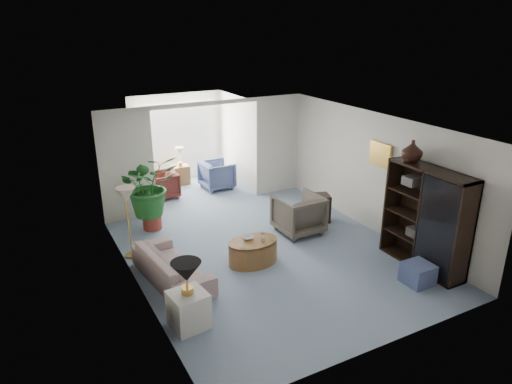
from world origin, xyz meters
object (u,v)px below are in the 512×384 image
entertainment_cabinet (426,219)px  sunroom_table (181,175)px  coffee_table (253,252)px  coffee_cup (263,239)px  wingback_chair (298,214)px  cabinet_urn (412,151)px  framed_picture (381,154)px  side_table_dark (317,208)px  table_lamp (186,272)px  ottoman (418,274)px  sunroom_chair_maroon (162,185)px  end_table (189,310)px  coffee_bowl (248,238)px  sofa (172,266)px  plant_pot (152,222)px  floor_lamp (126,195)px  sunroom_chair_blue (217,175)px

entertainment_cabinet → sunroom_table: (-2.34, 6.34, -0.66)m
coffee_table → coffee_cup: (0.15, -0.10, 0.27)m
wingback_chair → cabinet_urn: (1.20, -1.75, 1.63)m
wingback_chair → cabinet_urn: size_ratio=2.37×
framed_picture → coffee_table: size_ratio=0.53×
side_table_dark → table_lamp: bearing=-149.7°
entertainment_cabinet → ottoman: (-0.52, -0.42, -0.75)m
cabinet_urn → sunroom_chair_maroon: cabinet_urn is taller
end_table → coffee_bowl: 2.15m
sofa → table_lamp: 1.50m
end_table → cabinet_urn: (4.37, 0.21, 1.77)m
sunroom_table → table_lamp: bearing=-108.5°
entertainment_cabinet → plant_pot: (-3.86, 3.88, -0.77)m
coffee_bowl → cabinet_urn: size_ratio=0.52×
sofa → side_table_dark: side_table_dark is taller
end_table → floor_lamp: 2.73m
end_table → sunroom_chair_maroon: sunroom_chair_maroon is taller
wingback_chair → ottoman: wingback_chair is taller
sunroom_chair_blue → sunroom_table: size_ratio=1.54×
coffee_cup → end_table: bearing=-148.5°
end_table → wingback_chair: 3.73m
coffee_table → table_lamp: bearing=-144.1°
sofa → coffee_bowl: size_ratio=9.41×
ottoman → sunroom_table: 7.01m
framed_picture → ottoman: (-0.75, -1.93, -1.52)m
table_lamp → side_table_dark: table_lamp is taller
floor_lamp → side_table_dark: 4.19m
side_table_dark → plant_pot: bearing=158.5°
ottoman → coffee_bowl: bearing=136.8°
framed_picture → ottoman: framed_picture is taller
sofa → sunroom_chair_maroon: bearing=-22.0°
sofa → plant_pot: size_ratio=4.71×
coffee_bowl → wingback_chair: (1.51, 0.62, -0.06)m
side_table_dark → entertainment_cabinet: entertainment_cabinet is taller
floor_lamp → side_table_dark: floor_lamp is taller
entertainment_cabinet → framed_picture: bearing=81.3°
coffee_bowl → wingback_chair: size_ratio=0.22×
entertainment_cabinet → ottoman: bearing=-140.7°
framed_picture → cabinet_urn: (-0.23, -1.01, 0.35)m
coffee_cup → sunroom_table: 4.92m
coffee_bowl → entertainment_cabinet: 3.19m
floor_lamp → sunroom_chair_blue: bearing=42.7°
framed_picture → sofa: (-4.40, 0.13, -1.42)m
coffee_cup → coffee_table: bearing=146.3°
framed_picture → end_table: 4.97m
framed_picture → side_table_dark: size_ratio=0.82×
coffee_bowl → plant_pot: (-1.16, 2.25, -0.31)m
sofa → side_table_dark: (3.67, 0.91, 0.03)m
end_table → sunroom_chair_maroon: bearing=76.5°
coffee_bowl → cabinet_urn: cabinet_urn is taller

